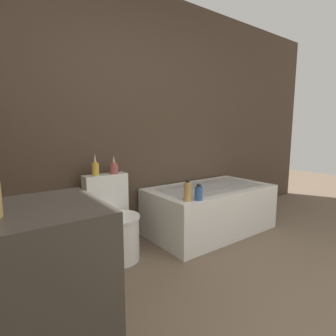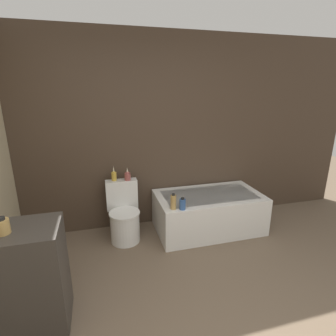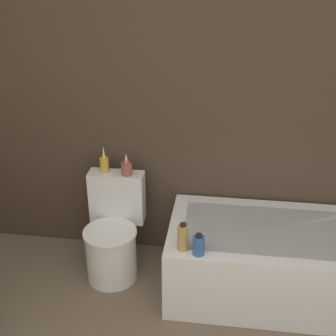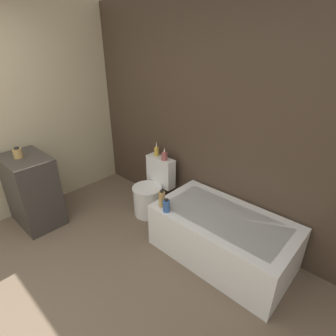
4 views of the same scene
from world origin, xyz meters
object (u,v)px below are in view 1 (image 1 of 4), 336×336
object	(u,v)px
vase_gold	(95,168)
shampoo_bottle_tall	(188,191)
shampoo_bottle_short	(199,193)
toilet	(115,224)
vase_silver	(114,167)
bathtub	(210,209)

from	to	relation	value
vase_gold	shampoo_bottle_tall	bearing A→B (deg)	-41.26
vase_gold	shampoo_bottle_short	distance (m)	0.98
toilet	shampoo_bottle_tall	world-z (taller)	toilet
toilet	shampoo_bottle_short	size ratio (longest dim) A/B	5.02
shampoo_bottle_short	vase_gold	bearing A→B (deg)	141.07
toilet	vase_silver	xyz separation A→B (m)	(0.09, 0.16, 0.50)
vase_silver	shampoo_bottle_tall	distance (m)	0.74
toilet	vase_gold	world-z (taller)	vase_gold
vase_gold	toilet	bearing A→B (deg)	-66.10
shampoo_bottle_tall	bathtub	bearing A→B (deg)	26.52
shampoo_bottle_tall	shampoo_bottle_short	xyz separation A→B (m)	(0.10, -0.04, -0.02)
bathtub	shampoo_bottle_tall	world-z (taller)	shampoo_bottle_tall
bathtub	toilet	distance (m)	1.15
bathtub	vase_gold	xyz separation A→B (m)	(-1.23, 0.27, 0.55)
shampoo_bottle_tall	shampoo_bottle_short	size ratio (longest dim) A/B	1.31
toilet	bathtub	bearing A→B (deg)	-3.60
toilet	vase_silver	bearing A→B (deg)	62.49
shampoo_bottle_tall	toilet	bearing A→B (deg)	146.43
vase_gold	shampoo_bottle_short	size ratio (longest dim) A/B	1.39
bathtub	shampoo_bottle_short	world-z (taller)	shampoo_bottle_short
bathtub	shampoo_bottle_short	xyz separation A→B (m)	(-0.49, -0.33, 0.32)
toilet	vase_silver	distance (m)	0.53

